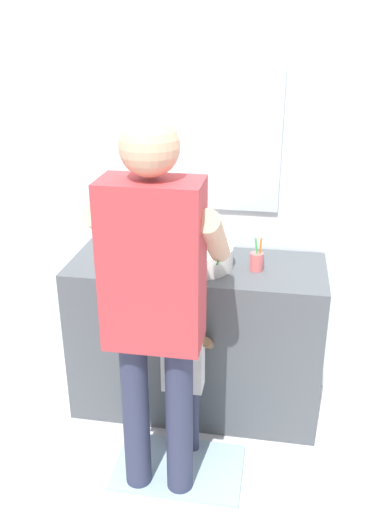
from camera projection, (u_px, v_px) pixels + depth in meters
ground_plane at (187, 435)px, 2.98m from camera, size 14.00×14.00×0.00m
back_wall at (206, 166)px, 3.01m from camera, size 4.40×0.10×2.70m
vanity_cabinet at (196, 336)px, 3.08m from camera, size 1.37×0.54×0.90m
sink_basin at (196, 256)px, 2.86m from camera, size 0.39×0.39×0.11m
faucet at (203, 236)px, 3.06m from camera, size 0.18×0.14×0.18m
toothbrush_cup at (257, 260)px, 2.81m from camera, size 0.07×0.07×0.21m
soap_bottle at (127, 248)px, 2.93m from camera, size 0.06×0.06×0.17m
bath_mat at (179, 467)px, 2.75m from camera, size 0.64×0.40×0.02m
child_toddler at (183, 365)px, 2.68m from camera, size 0.27×0.27×0.88m
adult_parent at (155, 288)px, 2.26m from camera, size 0.55×0.57×1.77m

